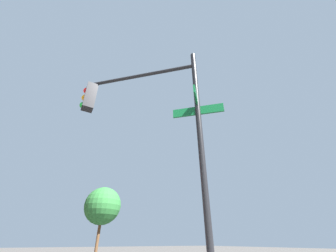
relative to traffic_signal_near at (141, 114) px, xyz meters
The scene contains 2 objects.
traffic_signal_near is the anchor object (origin of this frame).
street_tree 15.57m from the traffic_signal_near, 10.29° to the right, with size 3.09×3.09×5.57m.
Camera 1 is at (-9.91, -4.60, 1.29)m, focal length 21.44 mm.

